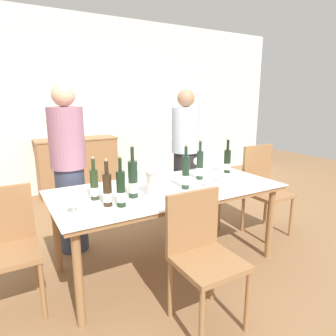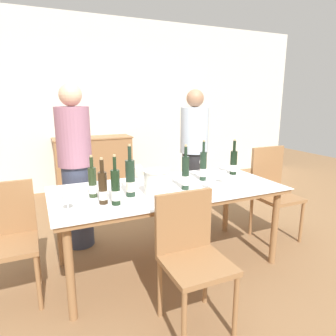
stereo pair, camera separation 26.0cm
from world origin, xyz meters
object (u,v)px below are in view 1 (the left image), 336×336
wine_glass_0 (197,162)px  wine_glass_1 (136,170)px  person_guest_left (185,158)px  wine_glass_2 (73,200)px  ice_bucket (159,182)px  chair_right_end (263,184)px  wine_bottle_2 (227,161)px  wine_bottle_3 (133,180)px  wine_bottle_5 (121,190)px  wine_glass_3 (210,178)px  chair_left_end (5,241)px  chair_near_front (201,248)px  wine_bottle_1 (94,185)px  sideboard_cabinet (78,166)px  wine_bottle_6 (107,190)px  wine_bottle_4 (200,166)px  wine_glass_4 (221,173)px  dining_table (168,195)px  person_host (69,170)px

wine_glass_0 → wine_glass_1: bearing=-179.8°
person_guest_left → wine_glass_2: bearing=-147.4°
ice_bucket → chair_right_end: size_ratio=0.22×
wine_bottle_2 → wine_bottle_3: size_ratio=0.87×
wine_bottle_5 → wine_glass_3: 0.84m
wine_bottle_3 → chair_left_end: wine_bottle_3 is taller
wine_glass_1 → chair_near_front: size_ratio=0.17×
wine_bottle_1 → wine_glass_1: bearing=34.1°
sideboard_cabinet → wine_bottle_6: size_ratio=3.49×
ice_bucket → wine_bottle_4: 0.61m
wine_bottle_4 → wine_bottle_6: 1.05m
wine_glass_3 → chair_near_front: bearing=-131.6°
wine_bottle_2 → wine_bottle_3: (-1.18, -0.24, 0.02)m
chair_right_end → sideboard_cabinet: bearing=120.9°
wine_glass_4 → wine_bottle_6: bearing=-175.3°
wine_bottle_5 → chair_near_front: bearing=-52.1°
ice_bucket → wine_glass_3: bearing=-7.8°
wine_bottle_6 → wine_bottle_1: bearing=102.5°
wine_glass_4 → wine_bottle_4: bearing=125.6°
dining_table → wine_glass_2: (-0.87, -0.22, 0.17)m
person_guest_left → wine_glass_0: bearing=-106.1°
ice_bucket → wine_glass_1: 0.48m
wine_bottle_1 → wine_bottle_5: 0.28m
wine_bottle_3 → wine_bottle_4: size_ratio=1.09×
wine_glass_1 → wine_glass_2: 0.92m
wine_glass_3 → person_guest_left: 1.04m
wine_bottle_2 → wine_bottle_4: wine_bottle_4 is taller
ice_bucket → wine_glass_3: 0.48m
wine_glass_1 → wine_glass_4: (0.68, -0.43, -0.02)m
wine_bottle_1 → wine_glass_4: bearing=-4.5°
ice_bucket → chair_right_end: bearing=8.3°
dining_table → chair_near_front: bearing=-101.9°
wine_glass_1 → wine_bottle_2: bearing=-11.6°
ice_bucket → wine_glass_4: bearing=3.8°
wine_bottle_5 → wine_glass_1: bearing=57.2°
wine_glass_0 → wine_glass_4: (-0.04, -0.43, -0.02)m
wine_bottle_1 → wine_bottle_4: wine_bottle_4 is taller
wine_bottle_4 → wine_glass_3: wine_bottle_4 is taller
wine_bottle_4 → chair_near_front: wine_bottle_4 is taller
person_guest_left → chair_right_end: bearing=-48.8°
wine_bottle_1 → wine_glass_3: size_ratio=2.66×
wine_bottle_1 → person_guest_left: 1.54m
wine_glass_4 → ice_bucket: bearing=-176.2°
dining_table → wine_bottle_5: size_ratio=5.26×
wine_glass_0 → ice_bucket: bearing=-146.6°
chair_near_front → wine_bottle_4: bearing=55.1°
wine_glass_1 → person_host: size_ratio=0.09×
chair_left_end → ice_bucket: bearing=-10.1°
wine_bottle_4 → wine_bottle_6: wine_bottle_4 is taller
wine_glass_0 → wine_glass_1: wine_glass_0 is taller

